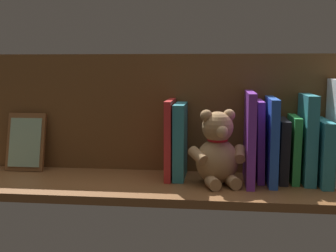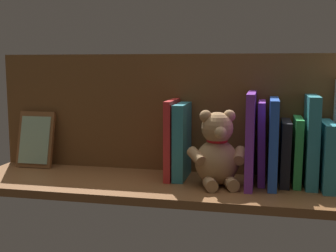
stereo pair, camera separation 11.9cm
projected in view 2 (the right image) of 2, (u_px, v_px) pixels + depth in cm
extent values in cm
cube|color=brown|center=(168.00, 186.00, 121.31)|extent=(113.15, 31.74, 2.20)
cube|color=brown|center=(178.00, 113.00, 131.88)|extent=(113.15, 1.50, 35.23)
cube|color=teal|center=(327.00, 155.00, 114.78)|extent=(3.05, 17.12, 17.35)
cube|color=teal|center=(311.00, 141.00, 116.22)|extent=(3.05, 14.92, 24.08)
cube|color=green|center=(297.00, 151.00, 118.00)|extent=(2.24, 13.63, 18.12)
cube|color=black|center=(285.00, 152.00, 118.54)|extent=(2.69, 14.03, 17.25)
cube|color=blue|center=(273.00, 142.00, 116.99)|extent=(2.28, 17.81, 23.24)
cube|color=purple|center=(262.00, 142.00, 119.75)|extent=(2.42, 13.55, 22.35)
cube|color=purple|center=(251.00, 139.00, 117.36)|extent=(2.14, 19.42, 24.86)
ellipsoid|color=tan|center=(217.00, 162.00, 117.36)|extent=(14.41, 13.64, 12.31)
sphere|color=tan|center=(217.00, 128.00, 116.06)|extent=(8.46, 8.46, 8.46)
sphere|color=tan|center=(229.00, 116.00, 115.95)|extent=(3.27, 3.27, 3.27)
sphere|color=tan|center=(206.00, 116.00, 115.29)|extent=(3.27, 3.27, 3.27)
sphere|color=tan|center=(220.00, 132.00, 112.61)|extent=(3.27, 3.27, 3.27)
cylinder|color=tan|center=(240.00, 155.00, 116.15)|extent=(3.04, 6.12, 4.55)
cylinder|color=tan|center=(196.00, 156.00, 114.94)|extent=(6.02, 6.53, 4.55)
cylinder|color=tan|center=(231.00, 184.00, 113.12)|extent=(4.57, 5.42, 3.27)
cylinder|color=tan|center=(210.00, 184.00, 112.55)|extent=(4.57, 5.42, 3.27)
torus|color=red|center=(217.00, 140.00, 116.53)|extent=(7.11, 7.11, 0.96)
cube|color=teal|center=(182.00, 141.00, 124.33)|extent=(3.08, 14.06, 21.28)
cube|color=red|center=(170.00, 139.00, 124.77)|extent=(1.88, 14.48, 22.28)
cube|color=brown|center=(36.00, 140.00, 138.66)|extent=(11.80, 5.79, 17.52)
cube|color=#8CAD8C|center=(35.00, 140.00, 137.96)|extent=(9.91, 4.24, 14.55)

